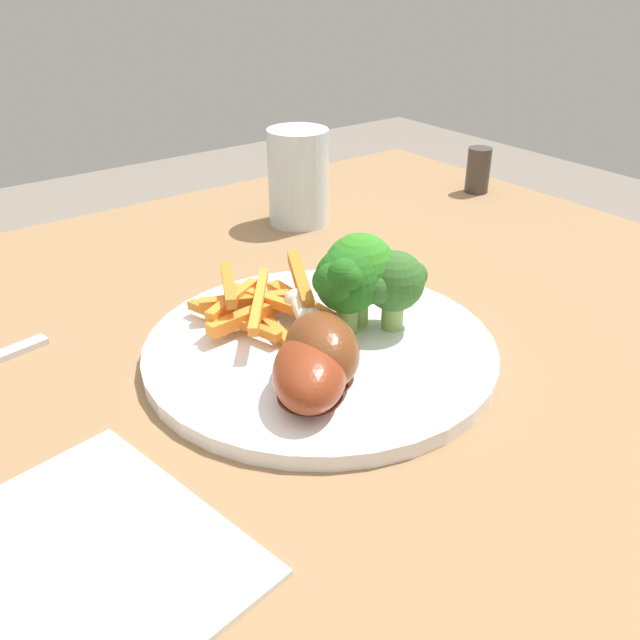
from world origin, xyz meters
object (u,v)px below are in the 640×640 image
Objects in this scene: broccoli_floret_middle at (393,282)px; chicken_drumstick_near at (310,369)px; dining_table at (230,467)px; dinner_plate at (320,349)px; carrot_fries_pile at (265,303)px; chicken_drumstick_far at (320,347)px; water_glass at (298,177)px; broccoli_floret_front at (344,281)px; pepper_shaker at (478,170)px; broccoli_floret_back at (359,270)px.

chicken_drumstick_near is at bearing 18.54° from broccoli_floret_middle.
dinner_plate reaches higher than dining_table.
carrot_fries_pile is 0.09m from chicken_drumstick_far.
dinner_plate is 2.56× the size of water_glass.
chicken_drumstick_far is at bearing 35.83° from broccoli_floret_front.
dinner_plate is at bearing 141.21° from dining_table.
chicken_drumstick_near is at bearing 35.97° from chicken_drumstick_far.
broccoli_floret_front reaches higher than carrot_fries_pile.
broccoli_floret_middle is 0.28m from water_glass.
chicken_drumstick_near is at bearing 35.87° from broccoli_floret_front.
broccoli_floret_front is 0.06m from chicken_drumstick_far.
broccoli_floret_middle is at bearing -165.98° from chicken_drumstick_far.
broccoli_floret_middle is 1.14× the size of pepper_shaker.
chicken_drumstick_far is at bearing 111.44° from dining_table.
broccoli_floret_middle is (-0.04, 0.01, -0.01)m from broccoli_floret_front.
carrot_fries_pile is 0.26m from water_glass.
broccoli_floret_front is 0.61× the size of chicken_drumstick_near.
water_glass reaches higher than chicken_drumstick_far.
carrot_fries_pile is at bearing 19.29° from pepper_shaker.
pepper_shaker reaches higher than dining_table.
broccoli_floret_back is 1.35× the size of pepper_shaker.
broccoli_floret_front reaches higher than dining_table.
chicken_drumstick_near reaches higher than dinner_plate.
broccoli_floret_middle reaches higher than carrot_fries_pile.
broccoli_floret_back is at bearing -148.12° from chicken_drumstick_far.
water_glass reaches higher than broccoli_floret_back.
chicken_drumstick_near is at bearing 47.36° from dinner_plate.
carrot_fries_pile is at bearing 48.56° from water_glass.
chicken_drumstick_far is (-0.02, -0.01, 0.00)m from chicken_drumstick_near.
broccoli_floret_back is 0.09m from chicken_drumstick_far.
carrot_fries_pile is (0.07, -0.07, -0.02)m from broccoli_floret_middle.
dinner_plate is 0.05m from chicken_drumstick_far.
chicken_drumstick_far reaches higher than pepper_shaker.
broccoli_floret_front is at bearing -144.17° from chicken_drumstick_far.
water_glass is (-0.17, -0.19, 0.03)m from carrot_fries_pile.
broccoli_floret_middle reaches higher than chicken_drumstick_near.
dining_table is 16.28× the size of broccoli_floret_middle.
dinner_plate is 2.23× the size of carrot_fries_pile.
carrot_fries_pile is 0.11m from chicken_drumstick_near.
pepper_shaker reaches higher than dinner_plate.
chicken_drumstick_far is at bearing 57.21° from water_glass.
water_glass is at bearing -137.22° from dining_table.
broccoli_floret_back is (-0.02, -0.01, 0.00)m from broccoli_floret_front.
broccoli_floret_front is at bearing 21.22° from broccoli_floret_back.
broccoli_floret_middle is (-0.06, 0.01, 0.05)m from dinner_plate.
dining_table is at bearing -21.73° from broccoli_floret_back.
dinner_plate is at bearing 57.82° from water_glass.
dining_table is 8.98× the size of chicken_drumstick_near.
water_glass is (-0.11, -0.24, -0.01)m from broccoli_floret_back.
carrot_fries_pile is at bearing -77.01° from dinner_plate.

